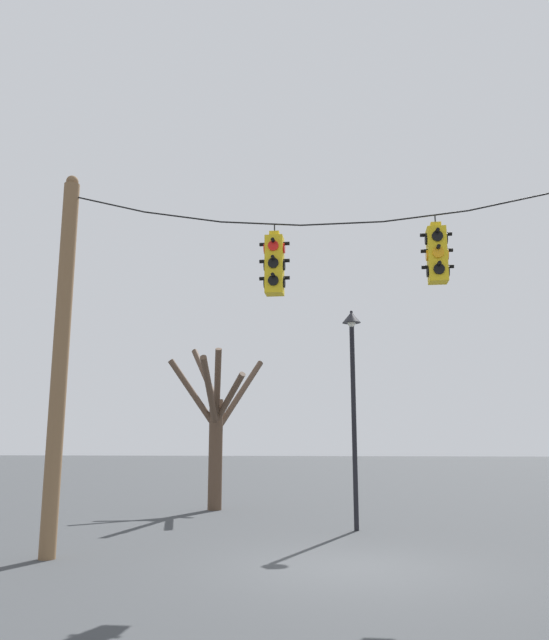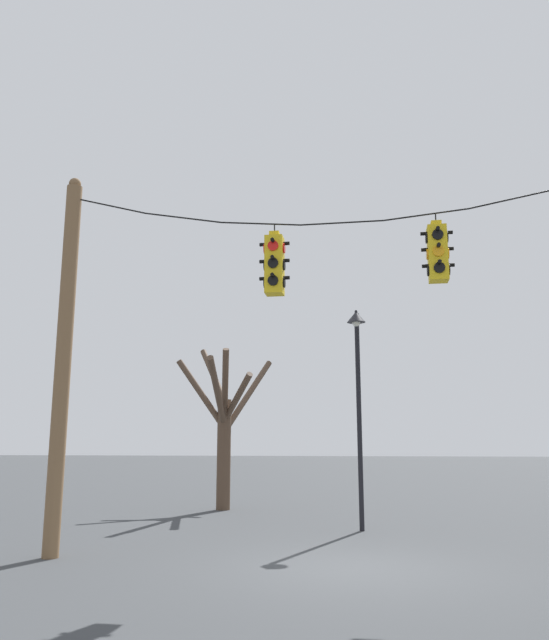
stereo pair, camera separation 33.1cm
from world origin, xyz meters
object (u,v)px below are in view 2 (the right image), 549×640
object	(u,v)px
traffic_light_near_right_pole	(275,265)
bare_tree	(224,423)
utility_pole_left	(63,358)
traffic_light_over_intersection	(438,253)
street_lamp	(358,370)

from	to	relation	value
traffic_light_near_right_pole	bare_tree	world-z (taller)	traffic_light_near_right_pole
utility_pole_left	traffic_light_over_intersection	xyz separation A→B (m)	(7.22, 0.00, 1.78)
utility_pole_left	bare_tree	distance (m)	8.88
traffic_light_near_right_pole	street_lamp	xyz separation A→B (m)	(1.42, 4.33, -1.55)
traffic_light_over_intersection	street_lamp	distance (m)	4.90
traffic_light_over_intersection	street_lamp	size ratio (longest dim) A/B	0.24
bare_tree	traffic_light_near_right_pole	bearing A→B (deg)	-70.81
utility_pole_left	traffic_light_over_intersection	distance (m)	7.43
traffic_light_over_intersection	street_lamp	xyz separation A→B (m)	(-1.61, 4.33, -1.64)
traffic_light_near_right_pole	traffic_light_over_intersection	xyz separation A→B (m)	(3.03, 0.00, 0.09)
utility_pole_left	traffic_light_near_right_pole	xyz separation A→B (m)	(4.18, 0.00, 1.70)
traffic_light_over_intersection	traffic_light_near_right_pole	bearing A→B (deg)	180.00
traffic_light_over_intersection	street_lamp	world-z (taller)	traffic_light_over_intersection
traffic_light_over_intersection	bare_tree	size ratio (longest dim) A/B	0.24
traffic_light_near_right_pole	bare_tree	xyz separation A→B (m)	(-3.05, 8.75, -2.68)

